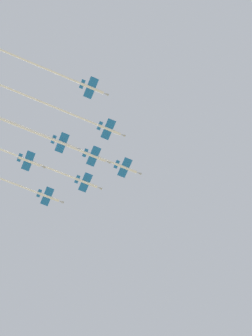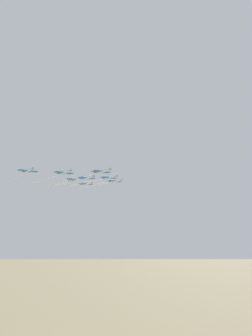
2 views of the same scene
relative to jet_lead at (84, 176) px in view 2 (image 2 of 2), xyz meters
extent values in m
cylinder|color=white|center=(-15.01, -11.61, 0.00)|extent=(9.31, 7.62, 1.31)
cone|color=#9EA3AD|center=(-20.21, -15.63, 0.00)|extent=(2.65, 2.45, 1.25)
cube|color=blue|center=(-14.54, -11.24, -0.06)|extent=(8.87, 9.90, 0.22)
cube|color=blue|center=(-11.29, -8.73, 0.00)|extent=(3.81, 4.24, 0.22)
cube|color=white|center=(-11.37, -8.79, 1.07)|extent=(1.63, 1.32, 2.15)
cylinder|color=white|center=(10.74, 8.30, 0.00)|extent=(43.56, 33.97, 0.92)
cylinder|color=white|center=(4.78, -14.14, -0.05)|extent=(9.31, 7.62, 1.31)
cone|color=#9EA3AD|center=(-0.42, -18.16, -0.05)|extent=(2.65, 2.45, 1.25)
cube|color=blue|center=(5.25, -13.78, -0.11)|extent=(8.87, 9.90, 0.22)
cube|color=blue|center=(8.51, -11.26, -0.05)|extent=(3.81, 4.24, 0.22)
cube|color=white|center=(8.43, -11.32, 1.03)|extent=(1.63, 1.32, 2.15)
cylinder|color=white|center=(27.18, 3.17, -0.05)|extent=(36.85, 28.78, 0.92)
cylinder|color=white|center=(-12.48, 8.19, -0.16)|extent=(9.31, 7.62, 1.31)
cone|color=#9EA3AD|center=(-17.68, 4.17, -0.16)|extent=(2.65, 2.45, 1.25)
cube|color=blue|center=(-12.01, 8.55, -0.22)|extent=(8.87, 9.90, 0.22)
cube|color=blue|center=(-8.76, 11.07, -0.16)|extent=(3.81, 4.24, 0.22)
cube|color=white|center=(-8.83, 11.01, 0.92)|extent=(1.63, 1.32, 2.15)
cylinder|color=white|center=(10.41, 25.89, -0.16)|extent=(37.85, 29.55, 0.92)
cylinder|color=white|center=(-2.73, -2.11, -1.46)|extent=(9.31, 7.62, 1.31)
cone|color=#9EA3AD|center=(-7.93, -6.13, -1.46)|extent=(2.65, 2.45, 1.25)
cube|color=blue|center=(-2.26, -1.75, -1.51)|extent=(8.87, 9.90, 0.22)
cube|color=blue|center=(0.99, 0.77, -1.46)|extent=(3.81, 4.24, 0.22)
cube|color=white|center=(0.92, 0.71, -0.38)|extent=(1.63, 1.32, 2.15)
cylinder|color=white|center=(20.20, 15.62, -1.46)|extent=(37.93, 29.62, 0.92)
cylinder|color=white|center=(24.58, -16.67, 0.62)|extent=(9.31, 7.62, 1.31)
cone|color=#9EA3AD|center=(19.38, -20.69, 0.62)|extent=(2.65, 2.45, 1.25)
cube|color=blue|center=(25.05, -16.31, 0.56)|extent=(8.87, 9.90, 0.22)
cube|color=blue|center=(28.30, -13.79, 0.62)|extent=(3.81, 4.24, 0.22)
cube|color=white|center=(28.23, -13.85, 1.70)|extent=(1.63, 1.32, 2.15)
cylinder|color=white|center=(51.20, 3.91, 0.62)|extent=(45.30, 35.32, 0.92)
cylinder|color=white|center=(-9.95, 27.98, 1.28)|extent=(9.31, 7.62, 1.31)
cone|color=#9EA3AD|center=(-15.15, 23.96, 1.28)|extent=(2.65, 2.45, 1.25)
cube|color=blue|center=(-9.48, 28.35, 1.22)|extent=(8.87, 9.90, 0.22)
cube|color=blue|center=(-6.22, 30.86, 1.28)|extent=(3.81, 4.24, 0.22)
cube|color=white|center=(-6.30, 30.80, 2.36)|extent=(1.63, 1.32, 2.15)
cylinder|color=white|center=(13.62, 46.21, 1.28)|extent=(39.20, 30.60, 0.92)
cylinder|color=white|center=(9.55, 7.38, -0.42)|extent=(9.31, 7.62, 1.31)
cone|color=#9EA3AD|center=(4.35, 3.36, -0.42)|extent=(2.65, 2.45, 1.25)
cube|color=blue|center=(10.02, 7.75, -0.48)|extent=(8.87, 9.90, 0.22)
cube|color=blue|center=(13.27, 10.26, -0.42)|extent=(3.81, 4.24, 0.22)
cube|color=white|center=(13.20, 10.20, 0.65)|extent=(1.63, 1.32, 2.15)
cylinder|color=white|center=(37.92, 29.32, -0.42)|extent=(48.79, 38.02, 0.92)
cylinder|color=white|center=(27.11, 3.12, -1.03)|extent=(9.31, 7.62, 1.31)
cone|color=#9EA3AD|center=(21.91, -0.90, -1.03)|extent=(2.65, 2.45, 1.25)
cube|color=blue|center=(27.58, 3.49, -1.08)|extent=(8.87, 9.90, 0.22)
cube|color=blue|center=(30.83, 6.00, -1.03)|extent=(3.81, 4.24, 0.22)
cube|color=white|center=(30.76, 5.94, 0.05)|extent=(1.63, 1.32, 2.15)
camera|label=1|loc=(-34.62, 63.63, -209.62)|focal=51.47mm
camera|label=2|loc=(-131.35, -23.36, -21.29)|focal=24.83mm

